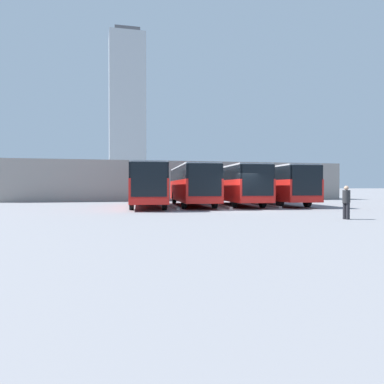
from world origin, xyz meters
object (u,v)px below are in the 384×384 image
bus_1 (235,184)px  bus_2 (192,184)px  bus_0 (276,184)px  pedestrian (346,201)px  bus_3 (147,184)px

bus_1 → bus_2: bearing=6.2°
bus_0 → pedestrian: size_ratio=7.67×
bus_1 → bus_2: same height
bus_2 → pedestrian: bearing=112.5°
bus_1 → pedestrian: 14.09m
bus_0 → bus_1: 3.77m
bus_2 → bus_1: bearing=-173.8°
bus_1 → bus_0: bearing=-173.7°
bus_2 → bus_3: bearing=14.5°
bus_3 → bus_1: bearing=-169.6°
bus_1 → bus_2: 3.77m
bus_3 → bus_0: bearing=-171.0°
bus_0 → pedestrian: bus_0 is taller
pedestrian → bus_2: bearing=8.2°
bus_0 → bus_2: size_ratio=1.00×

